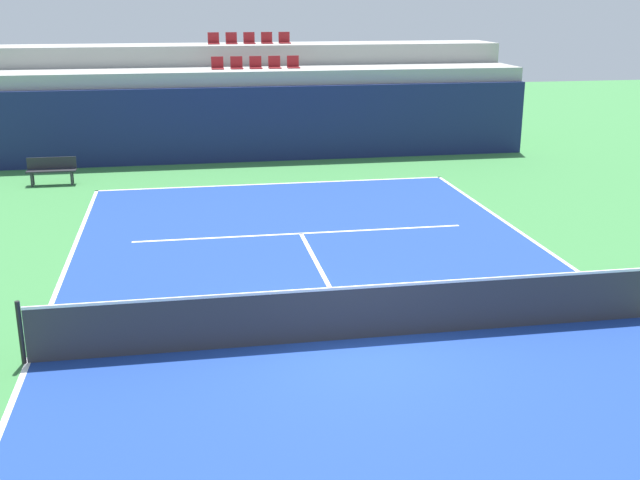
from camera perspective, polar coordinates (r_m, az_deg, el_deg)
ground_plane at (r=13.71m, az=2.69°, el=-7.18°), size 80.00×80.00×0.00m
court_surface at (r=13.71m, az=2.69°, el=-7.16°), size 11.00×24.00×0.01m
baseline_far at (r=24.93m, az=-3.34°, el=4.10°), size 11.00×0.10×0.00m
sideline_left at (r=13.67m, az=-20.45°, el=-8.34°), size 0.10×24.00×0.00m
service_line_far at (r=19.61m, az=-1.40°, el=0.48°), size 8.26×0.10×0.00m
centre_service_line at (r=16.61m, az=0.28°, el=-2.66°), size 0.10×6.40×0.00m
back_wall at (r=28.37m, az=-4.31°, el=8.38°), size 19.71×0.30×2.65m
stands_tier_lower at (r=29.67m, az=-4.59°, el=9.25°), size 19.71×2.40×3.15m
stands_tier_upper at (r=31.99m, az=-5.04°, el=10.50°), size 19.71×2.40×3.91m
seating_row_lower at (r=29.58m, az=-4.69°, el=12.55°), size 3.23×0.44×0.44m
seating_row_upper at (r=31.91m, az=-5.15°, el=14.23°), size 3.23×0.44×0.44m
tennis_net at (r=13.51m, az=2.72°, el=-5.22°), size 11.08×0.08×1.07m
player_bench at (r=26.16m, az=-18.90°, el=4.93°), size 1.50×0.40×0.85m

